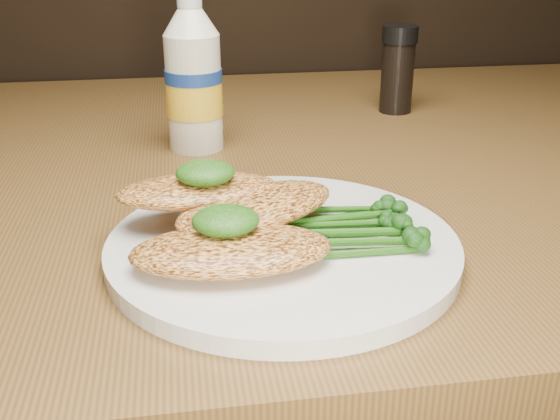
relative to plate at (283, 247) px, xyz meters
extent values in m
cylinder|color=silver|center=(0.00, 0.00, 0.00)|extent=(0.26, 0.26, 0.01)
ellipsoid|color=#EFA14C|center=(-0.04, -0.03, 0.02)|extent=(0.14, 0.08, 0.02)
ellipsoid|color=#EFA14C|center=(-0.02, 0.02, 0.03)|extent=(0.15, 0.13, 0.02)
ellipsoid|color=#EFA14C|center=(-0.06, 0.04, 0.03)|extent=(0.13, 0.07, 0.02)
ellipsoid|color=#103307|center=(-0.04, -0.02, 0.04)|extent=(0.05, 0.05, 0.02)
ellipsoid|color=#103307|center=(-0.05, 0.04, 0.05)|extent=(0.05, 0.05, 0.02)
camera|label=1|loc=(-0.07, -0.44, 0.23)|focal=42.46mm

